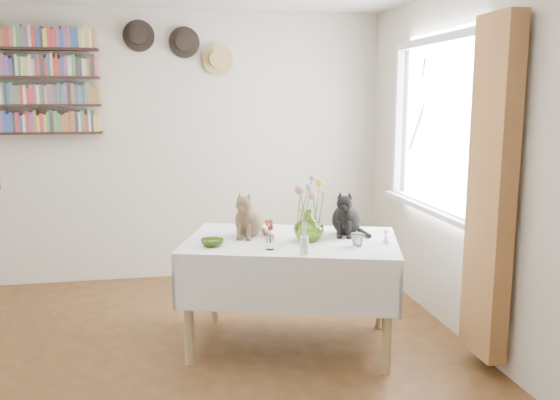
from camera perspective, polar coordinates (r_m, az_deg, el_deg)
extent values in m
cube|color=brown|center=(3.80, -9.53, -17.41)|extent=(4.04, 4.54, 0.04)
cube|color=beige|center=(5.67, -10.48, 5.05)|extent=(4.04, 0.04, 2.54)
cube|color=beige|center=(1.20, -8.49, -12.88)|extent=(4.04, 0.04, 2.54)
cube|color=beige|center=(3.98, 20.37, 2.60)|extent=(0.04, 4.54, 2.54)
cube|color=white|center=(4.64, 14.90, 6.94)|extent=(0.01, 1.40, 1.20)
cube|color=white|center=(4.65, 15.26, 14.70)|extent=(0.06, 1.52, 0.06)
cube|color=white|center=(4.71, 14.57, -0.73)|extent=(0.06, 1.52, 0.06)
cube|color=white|center=(3.99, 19.45, 6.28)|extent=(0.06, 0.06, 1.20)
cube|color=white|center=(5.31, 11.48, 7.40)|extent=(0.06, 0.06, 1.20)
cube|color=white|center=(4.70, 14.24, -0.75)|extent=(0.12, 1.50, 0.04)
cube|color=brown|center=(3.83, 19.66, 0.87)|extent=(0.12, 0.38, 2.10)
cube|color=white|center=(4.04, 1.13, -4.21)|extent=(1.62, 1.29, 0.06)
cylinder|color=tan|center=(3.90, -8.78, -10.67)|extent=(0.06, 0.06, 0.70)
cylinder|color=tan|center=(3.79, 10.28, -11.35)|extent=(0.06, 0.06, 0.70)
cylinder|color=tan|center=(4.59, -6.36, -7.44)|extent=(0.06, 0.06, 0.70)
cylinder|color=tan|center=(4.50, 9.62, -7.90)|extent=(0.06, 0.06, 0.70)
imported|color=#7FAA2F|center=(3.97, 2.78, -2.46)|extent=(0.27, 0.27, 0.21)
imported|color=#7FAA2F|center=(3.87, -6.53, -4.11)|extent=(0.19, 0.19, 0.05)
imported|color=white|center=(3.87, 7.46, -3.82)|extent=(0.10, 0.10, 0.08)
cylinder|color=white|center=(3.65, 2.33, -4.38)|extent=(0.06, 0.06, 0.11)
cylinder|color=white|center=(3.62, 2.34, -2.85)|extent=(0.02, 0.02, 0.09)
cylinder|color=white|center=(3.76, -0.98, -4.11)|extent=(0.06, 0.06, 0.09)
cone|color=white|center=(3.97, 10.15, -3.66)|extent=(0.05, 0.05, 0.07)
sphere|color=beige|center=(3.96, 10.17, -3.04)|extent=(0.03, 0.03, 0.03)
cylinder|color=#4C7233|center=(3.95, 2.34, -1.11)|extent=(0.01, 0.01, 0.30)
sphere|color=pink|center=(3.93, 2.35, 1.03)|extent=(0.07, 0.07, 0.07)
cylinder|color=#4C7233|center=(3.94, 3.42, -1.44)|extent=(0.01, 0.01, 0.26)
sphere|color=pink|center=(3.92, 3.44, 0.42)|extent=(0.06, 0.06, 0.06)
cylinder|color=#4C7233|center=(3.99, 3.53, -0.73)|extent=(0.01, 0.01, 0.34)
sphere|color=gold|center=(3.96, 3.56, 1.69)|extent=(0.06, 0.06, 0.06)
cylinder|color=#4C7233|center=(3.97, 1.82, -0.98)|extent=(0.01, 0.01, 0.31)
sphere|color=gold|center=(3.95, 1.83, 1.23)|extent=(0.05, 0.05, 0.05)
cylinder|color=#4C7233|center=(3.99, 2.63, -0.50)|extent=(0.01, 0.01, 0.37)
sphere|color=#999E93|center=(3.96, 2.65, 2.14)|extent=(0.04, 0.04, 0.04)
cylinder|color=#4C7233|center=(3.91, 2.19, -1.02)|extent=(0.01, 0.01, 0.33)
sphere|color=#999E93|center=(3.88, 2.20, 1.37)|extent=(0.04, 0.04, 0.04)
cylinder|color=#4C7233|center=(3.93, 3.92, -1.27)|extent=(0.01, 0.01, 0.29)
sphere|color=#999E93|center=(3.90, 3.95, 0.82)|extent=(0.04, 0.04, 0.04)
cube|color=black|center=(5.65, -21.81, 6.02)|extent=(1.00, 0.16, 0.02)
cube|color=black|center=(5.64, -21.96, 8.45)|extent=(1.00, 0.16, 0.02)
cube|color=black|center=(5.64, -22.12, 10.88)|extent=(1.00, 0.16, 0.02)
cube|color=black|center=(5.65, -22.29, 13.31)|extent=(1.00, 0.16, 0.02)
cylinder|color=black|center=(5.62, -13.45, 15.12)|extent=(0.28, 0.02, 0.28)
cylinder|color=black|center=(5.58, -13.46, 15.16)|extent=(0.16, 0.08, 0.16)
cylinder|color=black|center=(5.61, -9.21, 14.75)|extent=(0.28, 0.02, 0.28)
cylinder|color=black|center=(5.57, -9.19, 14.79)|extent=(0.16, 0.08, 0.16)
cylinder|color=tan|center=(5.62, -6.02, 13.28)|extent=(0.28, 0.02, 0.28)
cylinder|color=tan|center=(5.58, -5.98, 13.31)|extent=(0.16, 0.08, 0.16)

